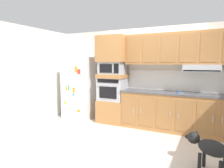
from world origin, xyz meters
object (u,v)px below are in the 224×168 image
object	(u,v)px
built_in_oven	(113,89)
microwave	(113,68)
refrigerator	(79,88)
screwdriver	(179,92)
dog	(208,147)

from	to	relation	value
built_in_oven	microwave	world-z (taller)	microwave
built_in_oven	refrigerator	bearing A→B (deg)	-176.33
screwdriver	refrigerator	bearing A→B (deg)	179.33
refrigerator	built_in_oven	xyz separation A→B (m)	(1.06, 0.07, 0.02)
refrigerator	screwdriver	world-z (taller)	refrigerator
refrigerator	screwdriver	bearing A→B (deg)	-0.67
screwdriver	dog	size ratio (longest dim) A/B	0.23
built_in_oven	screwdriver	size ratio (longest dim) A/B	4.20
screwdriver	dog	bearing A→B (deg)	-67.11
screwdriver	built_in_oven	bearing A→B (deg)	176.68
microwave	dog	world-z (taller)	microwave
refrigerator	dog	bearing A→B (deg)	-24.08
refrigerator	screwdriver	xyz separation A→B (m)	(2.78, -0.03, 0.05)
built_in_oven	dog	xyz separation A→B (m)	(2.35, -1.59, -0.54)
dog	built_in_oven	bearing A→B (deg)	-7.64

